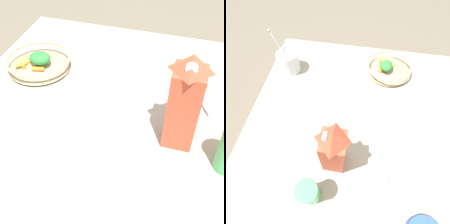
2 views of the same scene
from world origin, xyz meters
The scene contains 5 objects.
ground_plane centered at (0.00, 0.00, 0.00)m, with size 6.00×6.00×0.00m, color #665B4C.
countertop centered at (0.00, 0.00, 0.02)m, with size 1.04×1.04×0.04m.
fruit_bowl centered at (-0.33, 0.13, 0.07)m, with size 0.24×0.24×0.09m.
milk_carton centered at (0.21, -0.08, 0.18)m, with size 0.08×0.08×0.29m.
measuring_scoop centered at (0.25, 0.12, 0.05)m, with size 0.07×0.10×0.03m.
Camera 1 is at (0.20, -0.71, 0.72)m, focal length 50.00 mm.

